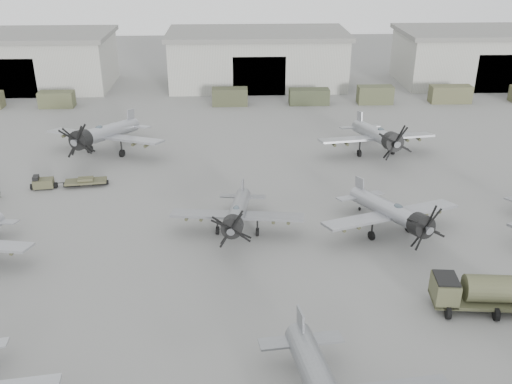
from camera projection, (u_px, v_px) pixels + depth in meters
ground at (296, 312)px, 38.98m from camera, size 220.00×220.00×0.00m
hangar_left at (22, 60)px, 91.82m from camera, size 29.00×14.80×8.70m
hangar_center at (257, 58)px, 93.23m from camera, size 29.00×14.80×8.70m
hangar_right at (486, 56)px, 94.63m from camera, size 29.00×14.80×8.70m
support_truck_1 at (57, 99)px, 82.66m from camera, size 4.97×2.20×2.31m
support_truck_3 at (230, 97)px, 83.54m from camera, size 5.18×2.20×2.53m
support_truck_4 at (309, 97)px, 84.03m from camera, size 5.86×2.20×2.28m
support_truck_5 at (375, 95)px, 84.32m from camera, size 5.18×2.20×2.61m
support_truck_6 at (450, 94)px, 84.76m from camera, size 6.06×2.20×2.55m
aircraft_mid_1 at (237, 214)px, 47.79m from camera, size 11.42×10.27×4.54m
aircraft_mid_2 at (393, 213)px, 47.57m from camera, size 12.22×11.00×4.91m
aircraft_far_0 at (103, 134)px, 64.64m from camera, size 13.91×12.56×5.62m
aircraft_far_1 at (378, 136)px, 64.50m from camera, size 13.47×12.12×5.35m
fuel_tanker at (483, 291)px, 38.59m from camera, size 7.11×2.94×2.67m
tug_trailer at (60, 182)px, 57.34m from camera, size 7.24×2.26×1.44m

